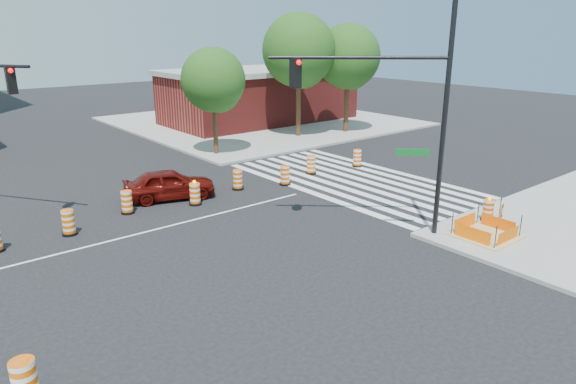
% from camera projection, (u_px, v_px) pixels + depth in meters
% --- Properties ---
extents(ground, '(120.00, 120.00, 0.00)m').
position_uv_depth(ground, '(166.00, 227.00, 21.09)').
color(ground, black).
rests_on(ground, ground).
extents(sidewalk_ne, '(22.00, 22.00, 0.15)m').
position_uv_depth(sidewalk_ne, '(260.00, 121.00, 45.21)').
color(sidewalk_ne, gray).
rests_on(sidewalk_ne, ground).
extents(crosswalk_east, '(6.75, 13.50, 0.01)m').
position_uv_depth(crosswalk_east, '(352.00, 180.00, 27.68)').
color(crosswalk_east, silver).
rests_on(crosswalk_east, ground).
extents(lane_centerline, '(14.00, 0.12, 0.01)m').
position_uv_depth(lane_centerline, '(165.00, 227.00, 21.09)').
color(lane_centerline, silver).
rests_on(lane_centerline, ground).
extents(excavation_pit, '(2.20, 2.20, 0.90)m').
position_uv_depth(excavation_pit, '(485.00, 234.00, 19.79)').
color(excavation_pit, tan).
rests_on(excavation_pit, ground).
extents(brick_storefront, '(16.50, 8.50, 4.60)m').
position_uv_depth(brick_storefront, '(260.00, 95.00, 44.54)').
color(brick_storefront, maroon).
rests_on(brick_storefront, ground).
extents(red_coupe, '(4.61, 2.96, 1.46)m').
position_uv_depth(red_coupe, '(169.00, 184.00, 24.41)').
color(red_coupe, '#4F0A06').
rests_on(red_coupe, ground).
extents(signal_pole_se, '(4.98, 4.39, 8.58)m').
position_uv_depth(signal_pole_se, '(396.00, 102.00, 18.64)').
color(signal_pole_se, black).
rests_on(signal_pole_se, ground).
extents(pit_drum, '(0.54, 0.54, 1.06)m').
position_uv_depth(pit_drum, '(488.00, 211.00, 21.22)').
color(pit_drum, black).
rests_on(pit_drum, ground).
extents(barricade, '(0.76, 0.54, 1.05)m').
position_uv_depth(barricade, '(501.00, 212.00, 20.68)').
color(barricade, '#E95804').
rests_on(barricade, ground).
extents(tree_north_c, '(3.99, 3.99, 6.79)m').
position_uv_depth(tree_north_c, '(214.00, 84.00, 31.82)').
color(tree_north_c, '#382314').
rests_on(tree_north_c, ground).
extents(tree_north_d, '(5.30, 5.30, 9.00)m').
position_uv_depth(tree_north_d, '(299.00, 55.00, 36.99)').
color(tree_north_d, '#382314').
rests_on(tree_north_d, ground).
extents(tree_north_e, '(4.87, 4.87, 8.28)m').
position_uv_depth(tree_north_e, '(348.00, 60.00, 38.71)').
color(tree_north_e, '#382314').
rests_on(tree_north_e, ground).
extents(median_drum_3, '(0.60, 0.60, 1.02)m').
position_uv_depth(median_drum_3, '(69.00, 223.00, 20.17)').
color(median_drum_3, black).
rests_on(median_drum_3, ground).
extents(median_drum_4, '(0.60, 0.60, 1.02)m').
position_uv_depth(median_drum_4, '(127.00, 203.00, 22.55)').
color(median_drum_4, black).
rests_on(median_drum_4, ground).
extents(median_drum_5, '(0.60, 0.60, 1.18)m').
position_uv_depth(median_drum_5, '(195.00, 194.00, 23.68)').
color(median_drum_5, black).
rests_on(median_drum_5, ground).
extents(median_drum_6, '(0.60, 0.60, 1.02)m').
position_uv_depth(median_drum_6, '(238.00, 180.00, 25.95)').
color(median_drum_6, black).
rests_on(median_drum_6, ground).
extents(median_drum_7, '(0.60, 0.60, 1.02)m').
position_uv_depth(median_drum_7, '(285.00, 176.00, 26.72)').
color(median_drum_7, black).
rests_on(median_drum_7, ground).
extents(median_drum_8, '(0.60, 0.60, 1.02)m').
position_uv_depth(median_drum_8, '(311.00, 165.00, 28.79)').
color(median_drum_8, black).
rests_on(median_drum_8, ground).
extents(median_drum_9, '(0.60, 0.60, 1.02)m').
position_uv_depth(median_drum_9, '(357.00, 159.00, 30.30)').
color(median_drum_9, black).
rests_on(median_drum_9, ground).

